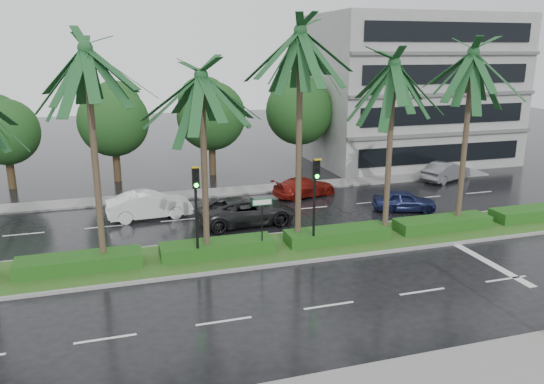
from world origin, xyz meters
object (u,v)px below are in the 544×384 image
object	(u,v)px
street_sign	(262,212)
car_grey	(446,171)
car_darkgrey	(247,211)
car_blue	(404,201)
car_white	(149,205)
signal_median_left	(196,200)
car_red	(304,187)

from	to	relation	value
street_sign	car_grey	distance (m)	19.61
car_darkgrey	car_blue	world-z (taller)	car_darkgrey
car_white	car_darkgrey	bearing A→B (deg)	-121.77
car_blue	signal_median_left	bearing A→B (deg)	128.46
signal_median_left	car_grey	distance (m)	22.39
signal_median_left	car_white	world-z (taller)	signal_median_left
car_red	car_blue	distance (m)	6.55
car_darkgrey	car_blue	size ratio (longest dim) A/B	1.47
signal_median_left	car_darkgrey	size ratio (longest dim) A/B	0.81
signal_median_left	car_grey	bearing A→B (deg)	27.26
car_white	car_red	bearing A→B (deg)	-84.25
car_blue	car_darkgrey	bearing A→B (deg)	106.85
car_white	car_grey	distance (m)	21.46
street_sign	car_darkgrey	size ratio (longest dim) A/B	0.48
car_darkgrey	car_blue	bearing A→B (deg)	-95.83
street_sign	car_blue	bearing A→B (deg)	23.46
car_red	car_blue	bearing A→B (deg)	-151.05
car_grey	car_blue	bearing A→B (deg)	107.12
car_darkgrey	street_sign	bearing A→B (deg)	170.59
signal_median_left	car_darkgrey	distance (m)	6.45
car_red	car_white	bearing A→B (deg)	85.39
car_blue	street_sign	bearing A→B (deg)	132.74
street_sign	car_blue	distance (m)	11.00
car_white	car_darkgrey	distance (m)	5.65
signal_median_left	car_white	size ratio (longest dim) A/B	0.93
car_red	car_grey	size ratio (longest dim) A/B	1.01
car_grey	signal_median_left	bearing A→B (deg)	94.51
signal_median_left	car_blue	world-z (taller)	signal_median_left
street_sign	car_darkgrey	bearing A→B (deg)	83.98
car_red	car_grey	world-z (taller)	car_grey
car_white	car_red	world-z (taller)	car_white
car_red	car_darkgrey	bearing A→B (deg)	116.63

